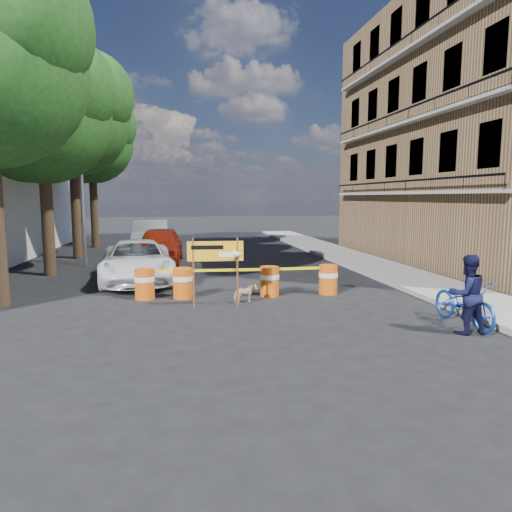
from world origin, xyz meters
name	(u,v)px	position (x,y,z in m)	size (l,w,h in m)	color
ground	(258,313)	(0.00, 0.00, 0.00)	(120.00, 120.00, 0.00)	black
sidewalk_east	(382,268)	(6.20, 6.00, 0.07)	(2.40, 40.00, 0.15)	gray
apartment_building	(486,130)	(12.00, 8.00, 6.00)	(8.00, 16.00, 12.00)	#916E4A
tree_mid_a	(43,113)	(-6.74, 7.00, 6.01)	(5.25, 5.00, 8.68)	#332316
tree_mid_b	(73,117)	(-6.73, 12.00, 6.71)	(5.67, 5.40, 9.62)	#332316
tree_far	(92,141)	(-6.74, 17.00, 6.22)	(5.04, 4.80, 8.84)	#332316
streetlamp	(82,164)	(-5.93, 9.50, 4.38)	(1.25, 0.18, 8.00)	gray
barrel_far_left	(145,283)	(-2.98, 2.19, 0.47)	(0.58, 0.58, 0.90)	#CB5C0B
barrel_mid_left	(183,283)	(-1.88, 2.12, 0.47)	(0.58, 0.58, 0.90)	#CB5C0B
barrel_mid_right	(270,281)	(0.70, 1.96, 0.47)	(0.58, 0.58, 0.90)	#CB5C0B
barrel_far_right	(328,279)	(2.54, 1.97, 0.47)	(0.58, 0.58, 0.90)	#CB5C0B
detour_sign	(223,256)	(-0.82, 0.74, 1.40)	(1.49, 0.29, 1.91)	#592D19
pedestrian	(467,294)	(4.16, -2.48, 0.87)	(0.85, 0.66, 1.74)	black
bicycle	(465,281)	(4.51, -1.89, 1.04)	(0.73, 1.10, 2.09)	#1544AC
dog	(245,293)	(-0.16, 1.20, 0.27)	(0.29, 0.64, 0.54)	tan
suv_white	(137,261)	(-3.42, 5.14, 0.73)	(2.41, 5.22, 1.45)	white
sedan_red	(160,245)	(-2.80, 9.71, 0.82)	(1.93, 4.79, 1.63)	#A1220D
sedan_silver	(151,236)	(-3.44, 14.25, 0.86)	(1.82, 5.23, 1.72)	#B5B8BD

